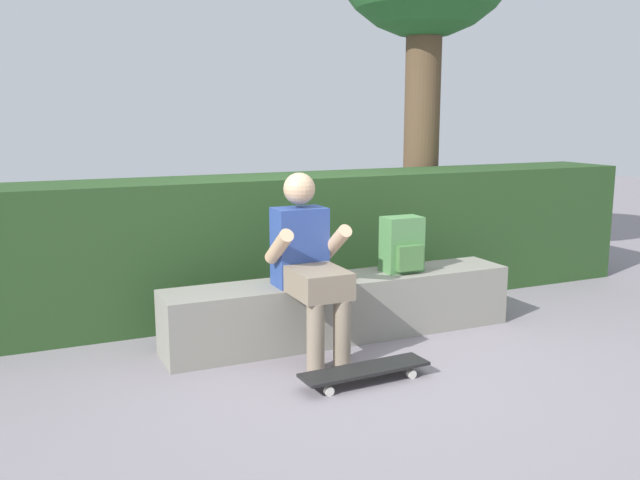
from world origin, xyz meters
The scene contains 6 objects.
ground_plane centered at (0.00, 0.00, 0.00)m, with size 24.00×24.00×0.00m, color gray.
bench_main centered at (0.00, 0.43, 0.22)m, with size 2.54×0.42×0.43m.
person_skater centered at (-0.36, 0.22, 0.64)m, with size 0.49×0.62×1.18m.
skateboard_near_person centered at (-0.25, -0.37, 0.07)m, with size 0.81×0.24×0.09m.
backpack_on_bench centered at (0.47, 0.42, 0.63)m, with size 0.28×0.23×0.40m.
hedge_row centered at (0.22, 1.33, 0.54)m, with size 5.85×0.68×1.07m.
Camera 1 is at (-2.07, -3.75, 1.57)m, focal length 38.49 mm.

